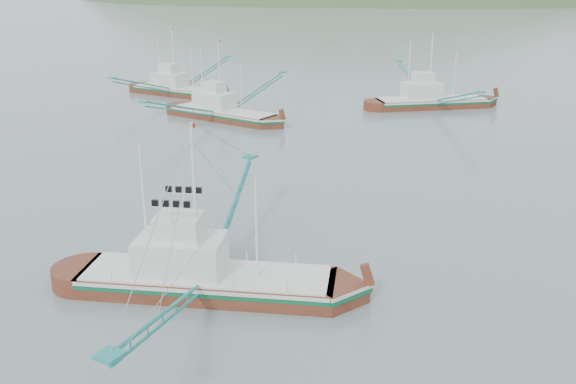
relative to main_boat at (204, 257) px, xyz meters
The scene contains 5 objects.
ground 2.61m from the main_boat, 75.80° to the left, with size 1200.00×1200.00×0.00m, color slate.
main_boat is the anchor object (origin of this frame).
bg_boat_left 40.81m from the main_boat, 124.41° to the left, with size 12.97×23.08×9.35m.
bg_boat_far 51.87m from the main_boat, 95.62° to the left, with size 19.29×20.87×9.81m.
bg_boat_extra 56.49m from the main_boat, 130.86° to the left, with size 12.76×23.11×9.35m.
Camera 1 is at (17.94, -24.97, 15.50)m, focal length 40.00 mm.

